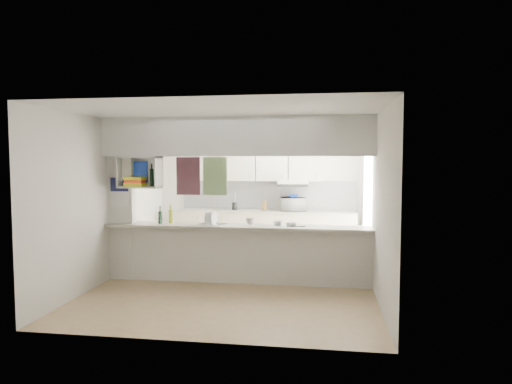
% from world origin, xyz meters
% --- Properties ---
extents(floor, '(4.80, 4.80, 0.00)m').
position_xyz_m(floor, '(0.00, 0.00, 0.00)').
color(floor, '#977E57').
rests_on(floor, ground).
extents(ceiling, '(4.80, 4.80, 0.00)m').
position_xyz_m(ceiling, '(0.00, 0.00, 2.60)').
color(ceiling, white).
rests_on(ceiling, wall_back).
extents(wall_back, '(4.20, 0.00, 4.20)m').
position_xyz_m(wall_back, '(0.00, 2.40, 1.30)').
color(wall_back, silver).
rests_on(wall_back, floor).
extents(wall_left, '(0.00, 4.80, 4.80)m').
position_xyz_m(wall_left, '(-2.10, 0.00, 1.30)').
color(wall_left, silver).
rests_on(wall_left, floor).
extents(wall_right, '(0.00, 4.80, 4.80)m').
position_xyz_m(wall_right, '(2.10, 0.00, 1.30)').
color(wall_right, silver).
rests_on(wall_right, floor).
extents(servery_partition, '(4.20, 0.50, 2.60)m').
position_xyz_m(servery_partition, '(-0.17, 0.00, 1.66)').
color(servery_partition, silver).
rests_on(servery_partition, floor).
extents(cubby_shelf, '(0.65, 0.35, 0.50)m').
position_xyz_m(cubby_shelf, '(-1.57, -0.06, 1.71)').
color(cubby_shelf, white).
rests_on(cubby_shelf, bulkhead).
extents(kitchen_run, '(3.60, 0.63, 2.24)m').
position_xyz_m(kitchen_run, '(0.16, 2.14, 0.83)').
color(kitchen_run, beige).
rests_on(kitchen_run, floor).
extents(microwave, '(0.55, 0.43, 0.27)m').
position_xyz_m(microwave, '(0.76, 2.14, 1.05)').
color(microwave, white).
rests_on(microwave, bench_top).
extents(bowl, '(0.23, 0.23, 0.06)m').
position_xyz_m(bowl, '(0.76, 2.12, 1.22)').
color(bowl, '#0E2B9B').
rests_on(bowl, microwave).
extents(dish_rack, '(0.47, 0.41, 0.22)m').
position_xyz_m(dish_rack, '(-0.38, -0.00, 1.01)').
color(dish_rack, silver).
rests_on(dish_rack, breakfast_bar).
extents(cup, '(0.18, 0.18, 0.10)m').
position_xyz_m(cup, '(0.22, -0.04, 0.99)').
color(cup, white).
rests_on(cup, dish_rack).
extents(wine_bottles, '(0.21, 0.14, 0.30)m').
position_xyz_m(wine_bottles, '(-1.17, 0.03, 1.03)').
color(wine_bottles, black).
rests_on(wine_bottles, breakfast_bar).
extents(plastic_tubs, '(0.49, 0.22, 0.07)m').
position_xyz_m(plastic_tubs, '(0.74, 0.01, 0.95)').
color(plastic_tubs, silver).
rests_on(plastic_tubs, breakfast_bar).
extents(utensil_jar, '(0.11, 0.11, 0.16)m').
position_xyz_m(utensil_jar, '(-0.46, 2.15, 1.00)').
color(utensil_jar, black).
rests_on(utensil_jar, bench_top).
extents(knife_block, '(0.11, 0.09, 0.19)m').
position_xyz_m(knife_block, '(0.17, 2.18, 1.02)').
color(knife_block, brown).
rests_on(knife_block, bench_top).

